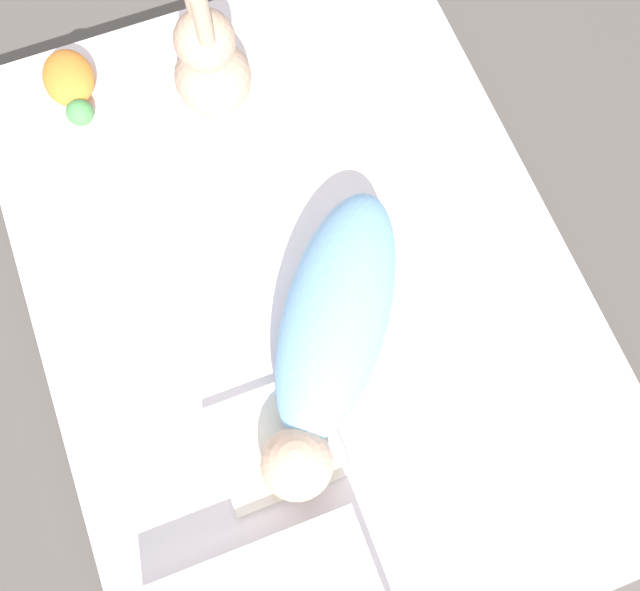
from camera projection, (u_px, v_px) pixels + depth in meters
The scene contains 6 objects.
ground_plane at pixel (305, 305), 1.57m from camera, with size 12.00×12.00×0.00m, color #514C47.
bed_mattress at pixel (305, 295), 1.51m from camera, with size 1.41×1.03×0.12m.
burp_cloth at pixel (277, 441), 1.35m from camera, with size 0.20×0.22×0.02m.
swaddled_baby at pixel (332, 331), 1.35m from camera, with size 0.55×0.45×0.15m.
bunny_plush at pixel (210, 64), 1.48m from camera, with size 0.16×0.16×0.35m.
turtle_plush at pixel (70, 83), 1.57m from camera, with size 0.18×0.10×0.07m.
Camera 1 is at (0.47, -0.15, 1.49)m, focal length 42.00 mm.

